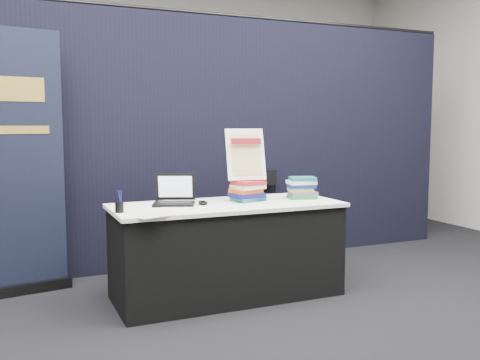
% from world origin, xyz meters
% --- Properties ---
extents(floor, '(8.00, 8.00, 0.00)m').
position_xyz_m(floor, '(0.00, 0.00, 0.00)').
color(floor, black).
rests_on(floor, ground).
extents(wall_back, '(8.00, 0.02, 3.50)m').
position_xyz_m(wall_back, '(0.00, 4.00, 1.75)').
color(wall_back, '#B8B5AD').
rests_on(wall_back, floor).
extents(drape_partition, '(6.00, 0.08, 2.40)m').
position_xyz_m(drape_partition, '(0.00, 1.60, 1.20)').
color(drape_partition, black).
rests_on(drape_partition, floor).
extents(display_table, '(1.80, 0.75, 0.75)m').
position_xyz_m(display_table, '(0.00, 0.55, 0.38)').
color(display_table, black).
rests_on(display_table, floor).
extents(laptop, '(0.37, 0.35, 0.24)m').
position_xyz_m(laptop, '(-0.41, 0.66, 0.81)').
color(laptop, black).
rests_on(laptop, display_table).
extents(mouse, '(0.07, 0.11, 0.03)m').
position_xyz_m(mouse, '(-0.20, 0.54, 0.77)').
color(mouse, black).
rests_on(mouse, display_table).
extents(brochure_left, '(0.32, 0.27, 0.00)m').
position_xyz_m(brochure_left, '(-0.67, 0.24, 0.75)').
color(brochure_left, silver).
rests_on(brochure_left, display_table).
extents(brochure_mid, '(0.40, 0.37, 0.00)m').
position_xyz_m(brochure_mid, '(-0.43, 0.40, 0.75)').
color(brochure_mid, white).
rests_on(brochure_mid, display_table).
extents(brochure_right, '(0.32, 0.23, 0.00)m').
position_xyz_m(brochure_right, '(-0.31, 0.40, 0.75)').
color(brochure_right, white).
rests_on(brochure_right, display_table).
extents(pen_cup, '(0.07, 0.07, 0.08)m').
position_xyz_m(pen_cup, '(-0.86, 0.45, 0.79)').
color(pen_cup, black).
rests_on(pen_cup, display_table).
extents(book_stack_tall, '(0.27, 0.23, 0.16)m').
position_xyz_m(book_stack_tall, '(0.21, 0.61, 0.83)').
color(book_stack_tall, '#185B5B').
rests_on(book_stack_tall, display_table).
extents(book_stack_short, '(0.25, 0.21, 0.18)m').
position_xyz_m(book_stack_short, '(0.69, 0.56, 0.84)').
color(book_stack_short, '#1F7630').
rests_on(book_stack_short, display_table).
extents(info_sign, '(0.33, 0.17, 0.43)m').
position_xyz_m(info_sign, '(0.21, 0.65, 1.12)').
color(info_sign, black).
rests_on(info_sign, book_stack_tall).
extents(pullup_banner, '(0.90, 0.24, 2.12)m').
position_xyz_m(pullup_banner, '(-1.56, 1.26, 0.94)').
color(pullup_banner, black).
rests_on(pullup_banner, floor).
extents(stacking_chair, '(0.47, 0.47, 0.91)m').
position_xyz_m(stacking_chair, '(0.72, 1.35, 0.51)').
color(stacking_chair, black).
rests_on(stacking_chair, floor).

